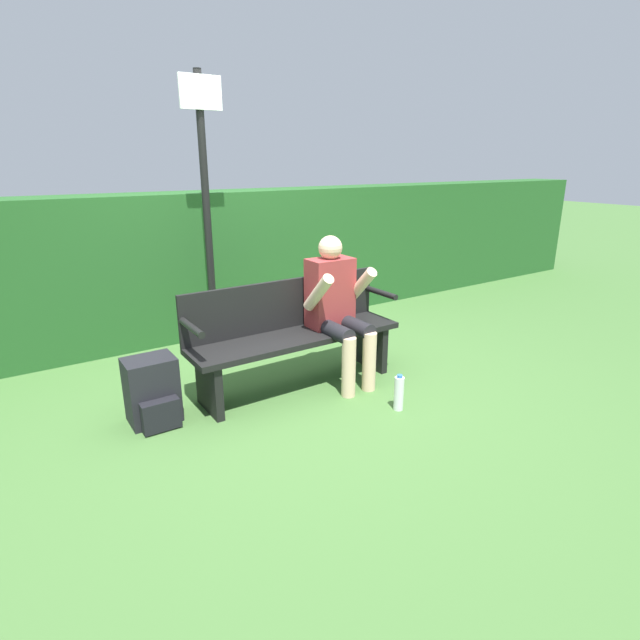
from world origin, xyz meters
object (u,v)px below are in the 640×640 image
object	(u,v)px
park_bench	(293,333)
backpack	(153,392)
person_seated	(337,304)
signpost	(206,199)
water_bottle	(399,393)

from	to	relation	value
park_bench	backpack	bearing A→B (deg)	179.26
backpack	person_seated	bearing A→B (deg)	-5.08
park_bench	backpack	distance (m)	1.16
backpack	signpost	world-z (taller)	signpost
park_bench	person_seated	world-z (taller)	person_seated
park_bench	water_bottle	size ratio (longest dim) A/B	6.29
person_seated	backpack	bearing A→B (deg)	174.92
signpost	water_bottle	bearing A→B (deg)	-72.69
person_seated	water_bottle	xyz separation A→B (m)	(0.07, -0.70, -0.53)
backpack	water_bottle	size ratio (longest dim) A/B	1.69
person_seated	signpost	world-z (taller)	signpost
signpost	backpack	bearing A→B (deg)	-128.87
park_bench	water_bottle	bearing A→B (deg)	-62.88
park_bench	water_bottle	distance (m)	0.97
water_bottle	park_bench	bearing A→B (deg)	117.12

